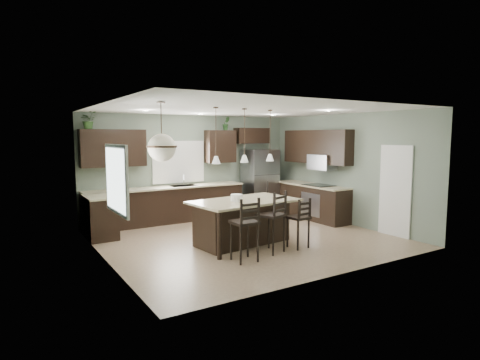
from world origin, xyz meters
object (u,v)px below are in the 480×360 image
Objects in this scene: kitchen_island at (244,222)px; serving_dish at (237,198)px; bar_stool_center at (271,222)px; plant_back_left at (89,120)px; refrigerator at (260,181)px; bar_stool_left at (244,229)px; bar_stool_right at (298,223)px.

serving_dish is (-0.20, -0.02, 0.53)m from kitchen_island.
serving_dish is at bearing 94.49° from bar_stool_center.
bar_stool_center is 4.92m from plant_back_left.
bar_stool_left is (-2.83, -3.62, -0.34)m from refrigerator.
bar_stool_center is (0.12, -0.78, 0.14)m from kitchen_island.
serving_dish is (-2.41, -2.66, 0.07)m from refrigerator.
bar_stool_left is at bearing 177.31° from bar_stool_center.
bar_stool_center is at bearing -67.45° from serving_dish.
kitchen_island is at bearing 6.15° from serving_dish.
refrigerator is at bearing -3.43° from plant_back_left.
plant_back_left is (-2.23, 2.94, 1.62)m from serving_dish.
refrigerator is 4.61m from bar_stool_left.
serving_dish is 1.13m from bar_stool_left.
plant_back_left reaches higher than serving_dish.
kitchen_island is at bearing -50.21° from plant_back_left.
kitchen_island is 0.80m from bar_stool_center.
bar_stool_right is (1.38, 0.17, -0.08)m from bar_stool_left.
bar_stool_right is at bearing -39.51° from serving_dish.
bar_stool_center is 1.18× the size of bar_stool_right.
refrigerator is 1.82× the size of bar_stool_right.
plant_back_left is (-4.64, 0.28, 1.69)m from refrigerator.
bar_stool_left reaches higher than serving_dish.
serving_dish is 4.03m from plant_back_left.
bar_stool_right is at bearing -53.05° from kitchen_island.
serving_dish reaches higher than bar_stool_right.
refrigerator is 0.85× the size of kitchen_island.
plant_back_left reaches higher than refrigerator.
refrigerator reaches higher than serving_dish.
plant_back_left reaches higher than kitchen_island.
bar_stool_center reaches higher than kitchen_island.
bar_stool_center is at bearing 172.65° from bar_stool_right.
bar_stool_right is at bearing 9.25° from bar_stool_left.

